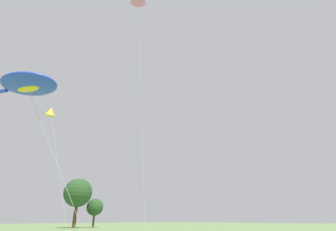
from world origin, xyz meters
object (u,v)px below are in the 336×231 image
(tree_pine_center, at_px, (78,193))
(tree_oak_left, at_px, (95,207))
(big_show_kite, at_px, (28,85))
(small_kite_bird_shape, at_px, (51,112))

(tree_pine_center, bearing_deg, tree_oak_left, 7.80)
(big_show_kite, relative_size, tree_pine_center, 0.88)
(small_kite_bird_shape, relative_size, tree_pine_center, 1.01)
(small_kite_bird_shape, relative_size, tree_oak_left, 1.65)
(small_kite_bird_shape, bearing_deg, tree_oak_left, -128.91)
(tree_oak_left, bearing_deg, big_show_kite, -125.40)
(small_kite_bird_shape, distance_m, tree_oak_left, 51.72)
(tree_oak_left, relative_size, tree_pine_center, 0.61)
(big_show_kite, height_order, tree_oak_left, big_show_kite)
(small_kite_bird_shape, distance_m, tree_pine_center, 47.56)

